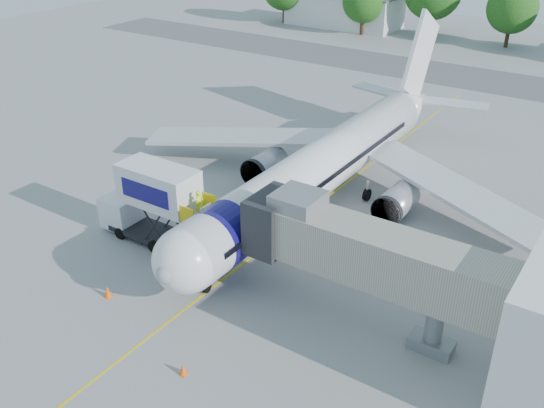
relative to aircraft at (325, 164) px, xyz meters
The scene contains 12 objects.
ground 5.07m from the aircraft, 90.00° to the right, with size 160.00×160.00×0.00m, color gray.
guidance_line 5.06m from the aircraft, 90.00° to the right, with size 0.15×70.00×0.01m, color yellow.
taxiway_strip 37.99m from the aircraft, 90.00° to the left, with size 120.00×10.00×0.01m, color #59595B.
aircraft is the anchor object (origin of this frame).
jet_bridge 13.77m from the aircraft, 54.30° to the right, with size 13.90×3.20×6.60m.
catering_hiloader 12.77m from the aircraft, 119.41° to the right, with size 8.50×2.44×5.50m.
ground_tug 23.08m from the aircraft, 82.98° to the right, with size 3.58×2.39×1.31m.
safety_cone_a 19.82m from the aircraft, 80.42° to the right, with size 0.40×0.40×0.64m.
safety_cone_b 17.83m from the aircraft, 104.36° to the right, with size 0.43×0.43×0.69m.
outbuilding_left 62.50m from the aircraft, 116.61° to the left, with size 18.40×8.40×5.30m.
tree_b 56.53m from the aircraft, 113.57° to the left, with size 6.41×6.41×8.17m.
tree_d 55.93m from the aircraft, 91.80° to the left, with size 6.99×6.99×8.92m.
Camera 1 is at (18.94, -31.00, 20.85)m, focal length 40.00 mm.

